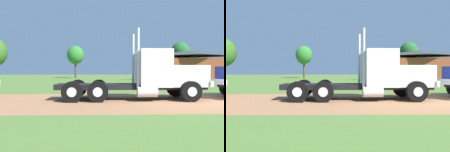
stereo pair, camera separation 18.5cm
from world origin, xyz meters
TOP-DOWN VIEW (x-y plane):
  - ground_plane at (0.00, 0.00)m, footprint 200.00×200.00m
  - dirt_track at (0.00, 0.00)m, footprint 120.00×6.95m
  - truck_foreground_white at (-2.98, 0.69)m, footprint 8.11×2.68m
  - visitor_far_side at (1.44, 4.77)m, footprint 0.61×0.26m
  - shed_building at (9.16, 25.37)m, footprint 13.65×8.47m
  - tree_mid at (-12.65, 39.02)m, footprint 3.92×3.92m
  - tree_right at (9.18, 30.49)m, footprint 3.62×3.62m

SIDE VIEW (x-z plane):
  - ground_plane at x=0.00m, z-range 0.00..0.00m
  - dirt_track at x=0.00m, z-range 0.00..0.01m
  - visitor_far_side at x=1.44m, z-range 0.08..1.89m
  - truck_foreground_white at x=-2.98m, z-range -0.61..3.10m
  - shed_building at x=9.16m, z-range -0.10..5.07m
  - tree_right at x=9.18m, z-range 1.64..9.00m
  - tree_mid at x=-12.65m, z-range 1.60..9.20m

